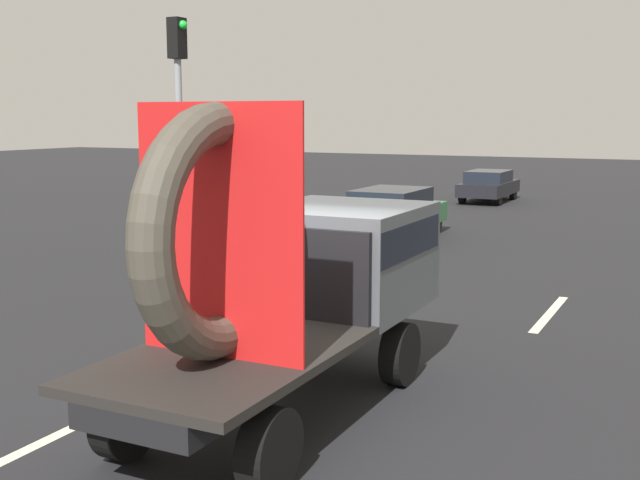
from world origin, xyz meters
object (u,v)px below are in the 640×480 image
flatbed_truck (304,271)px  traffic_light (179,106)px  oncoming_car (489,185)px  distant_sedan (392,212)px

flatbed_truck → traffic_light: 9.58m
oncoming_car → flatbed_truck: bearing=-80.6°
flatbed_truck → oncoming_car: bearing=99.4°
traffic_light → oncoming_car: (2.77, 16.99, -3.00)m
flatbed_truck → distant_sedan: flatbed_truck is taller
distant_sedan → traffic_light: 7.26m
flatbed_truck → oncoming_car: flatbed_truck is taller
distant_sedan → traffic_light: bearing=-115.5°
flatbed_truck → oncoming_car: size_ratio=1.39×
oncoming_car → traffic_light: bearing=-99.3°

